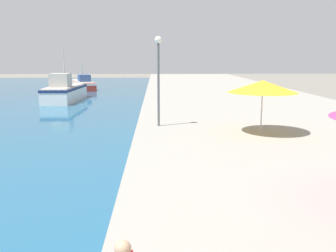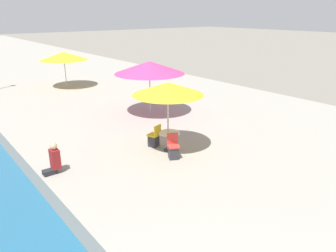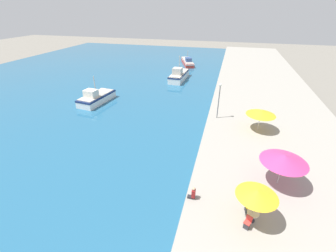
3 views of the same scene
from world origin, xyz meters
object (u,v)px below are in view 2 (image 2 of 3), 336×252
(cafe_chair_left, at_px, (173,150))
(cafe_chair_right, at_px, (154,139))
(cafe_umbrella_striped, at_px, (64,56))
(person_at_quay, at_px, (54,160))
(cafe_table, at_px, (169,137))
(cafe_umbrella_pink, at_px, (168,89))
(cafe_umbrella_white, at_px, (150,67))

(cafe_chair_left, relative_size, cafe_chair_right, 1.00)
(cafe_umbrella_striped, xyz_separation_m, person_at_quay, (-5.47, -12.45, -1.72))
(cafe_umbrella_striped, height_order, cafe_table, cafe_umbrella_striped)
(cafe_chair_right, height_order, person_at_quay, person_at_quay)
(cafe_table, distance_m, cafe_chair_left, 0.75)
(cafe_chair_right, bearing_deg, person_at_quay, 158.75)
(cafe_umbrella_striped, height_order, cafe_chair_right, cafe_umbrella_striped)
(cafe_umbrella_pink, height_order, person_at_quay, cafe_umbrella_pink)
(cafe_umbrella_striped, distance_m, person_at_quay, 13.70)
(cafe_table, relative_size, cafe_chair_left, 0.88)
(cafe_chair_left, xyz_separation_m, cafe_chair_right, (0.11, 1.33, 0.00))
(cafe_table, xyz_separation_m, cafe_chair_left, (-0.33, -0.64, -0.21))
(cafe_umbrella_pink, distance_m, person_at_quay, 4.62)
(cafe_table, height_order, cafe_chair_right, cafe_chair_right)
(cafe_umbrella_white, height_order, cafe_chair_left, cafe_umbrella_white)
(cafe_umbrella_striped, height_order, person_at_quay, cafe_umbrella_striped)
(cafe_chair_left, relative_size, person_at_quay, 0.86)
(cafe_table, bearing_deg, person_at_quay, 167.49)
(cafe_table, xyz_separation_m, person_at_quay, (-4.14, 0.92, -0.06))
(cafe_chair_left, distance_m, person_at_quay, 4.11)
(person_at_quay, bearing_deg, cafe_table, -12.51)
(cafe_umbrella_pink, bearing_deg, cafe_chair_left, -113.02)
(cafe_chair_right, bearing_deg, cafe_umbrella_white, 38.55)
(cafe_umbrella_pink, height_order, cafe_chair_right, cafe_umbrella_pink)
(cafe_umbrella_white, distance_m, cafe_chair_right, 4.88)
(cafe_chair_left, xyz_separation_m, person_at_quay, (-3.80, 1.56, 0.14))
(cafe_umbrella_pink, relative_size, cafe_umbrella_white, 0.75)
(cafe_umbrella_pink, distance_m, cafe_umbrella_striped, 13.41)
(cafe_umbrella_white, bearing_deg, cafe_umbrella_pink, -117.54)
(cafe_umbrella_white, bearing_deg, cafe_table, -116.90)
(cafe_chair_left, distance_m, cafe_chair_right, 1.33)
(cafe_chair_left, bearing_deg, cafe_umbrella_white, -89.64)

